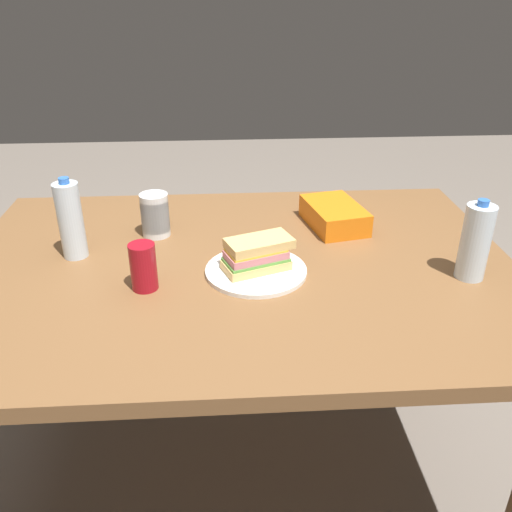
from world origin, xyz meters
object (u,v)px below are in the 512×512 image
object	(u,v)px
soda_can_red	(143,267)
plastic_cup_stack	(155,215)
paper_plate	(256,271)
sandwich	(257,254)
water_bottle_tall	(71,220)
dining_table	(239,290)
chip_bag	(334,215)
water_bottle_spare	(475,242)

from	to	relation	value
soda_can_red	plastic_cup_stack	size ratio (longest dim) A/B	0.93
paper_plate	sandwich	xyz separation A→B (m)	(0.00, 0.00, 0.05)
water_bottle_tall	plastic_cup_stack	bearing A→B (deg)	30.42
paper_plate	sandwich	bearing A→B (deg)	47.09
dining_table	water_bottle_tall	size ratio (longest dim) A/B	6.62
sandwich	plastic_cup_stack	xyz separation A→B (m)	(-0.29, 0.25, 0.01)
chip_bag	water_bottle_tall	size ratio (longest dim) A/B	1.00
sandwich	soda_can_red	xyz separation A→B (m)	(-0.29, -0.06, 0.01)
chip_bag	plastic_cup_stack	size ratio (longest dim) A/B	1.76
chip_bag	water_bottle_spare	bearing A→B (deg)	-151.93
water_bottle_tall	water_bottle_spare	bearing A→B (deg)	-10.06
water_bottle_tall	plastic_cup_stack	xyz separation A→B (m)	(0.21, 0.12, -0.04)
plastic_cup_stack	chip_bag	bearing A→B (deg)	3.46
paper_plate	chip_bag	world-z (taller)	chip_bag
sandwich	water_bottle_spare	size ratio (longest dim) A/B	0.93
paper_plate	water_bottle_spare	world-z (taller)	water_bottle_spare
chip_bag	plastic_cup_stack	xyz separation A→B (m)	(-0.55, -0.03, 0.03)
dining_table	plastic_cup_stack	xyz separation A→B (m)	(-0.24, 0.20, 0.15)
water_bottle_spare	paper_plate	bearing A→B (deg)	174.23
dining_table	chip_bag	xyz separation A→B (m)	(0.31, 0.23, 0.12)
chip_bag	water_bottle_tall	distance (m)	0.78
dining_table	chip_bag	world-z (taller)	chip_bag
paper_plate	plastic_cup_stack	size ratio (longest dim) A/B	2.05
dining_table	water_bottle_tall	world-z (taller)	water_bottle_tall
dining_table	water_bottle_tall	distance (m)	0.50
plastic_cup_stack	dining_table	bearing A→B (deg)	-39.50
sandwich	soda_can_red	distance (m)	0.29
water_bottle_tall	plastic_cup_stack	size ratio (longest dim) A/B	1.75
chip_bag	water_bottle_tall	bearing A→B (deg)	89.60
plastic_cup_stack	soda_can_red	bearing A→B (deg)	-89.58
sandwich	chip_bag	xyz separation A→B (m)	(0.26, 0.29, -0.02)
dining_table	sandwich	world-z (taller)	sandwich
soda_can_red	water_bottle_tall	bearing A→B (deg)	138.30
chip_bag	sandwich	bearing A→B (deg)	125.52
dining_table	sandwich	distance (m)	0.16
water_bottle_tall	paper_plate	bearing A→B (deg)	-14.71
paper_plate	water_bottle_tall	xyz separation A→B (m)	(-0.50, 0.13, 0.10)
dining_table	water_bottle_spare	bearing A→B (deg)	-10.72
plastic_cup_stack	water_bottle_tall	bearing A→B (deg)	-149.58
chip_bag	water_bottle_spare	distance (m)	0.46
water_bottle_tall	water_bottle_spare	size ratio (longest dim) A/B	1.07
soda_can_red	chip_bag	xyz separation A→B (m)	(0.55, 0.35, -0.03)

